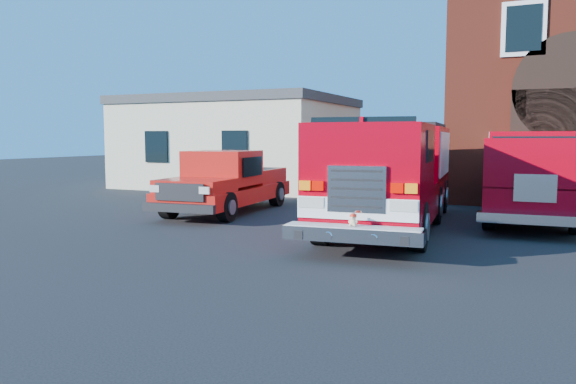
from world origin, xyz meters
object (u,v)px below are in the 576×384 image
at_px(side_building, 240,142).
at_px(pickup_truck, 227,183).
at_px(secondary_truck, 531,171).
at_px(fire_engine, 392,172).

height_order(side_building, pickup_truck, side_building).
bearing_deg(secondary_truck, fire_engine, -135.14).
xyz_separation_m(fire_engine, pickup_truck, (-5.58, 0.82, -0.53)).
bearing_deg(secondary_truck, side_building, 154.70).
distance_m(pickup_truck, secondary_truck, 9.34).
bearing_deg(fire_engine, side_building, 135.93).
bearing_deg(side_building, fire_engine, -44.07).
xyz_separation_m(side_building, secondary_truck, (13.44, -6.35, -0.80)).
bearing_deg(pickup_truck, fire_engine, -8.40).
xyz_separation_m(side_building, fire_engine, (10.05, -9.72, -0.73)).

